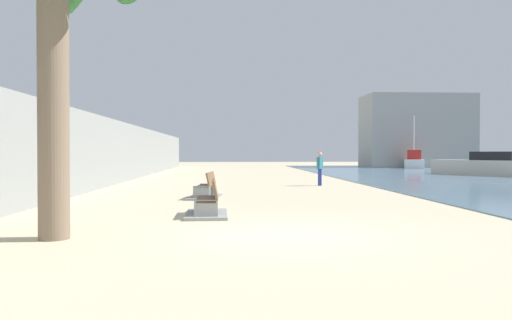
# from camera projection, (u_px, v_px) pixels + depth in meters

# --- Properties ---
(ground_plane) EXTENTS (120.00, 120.00, 0.00)m
(ground_plane) POSITION_uv_depth(u_px,v_px,m) (248.00, 182.00, 28.33)
(ground_plane) COLOR beige
(seawall) EXTENTS (0.80, 64.00, 3.44)m
(seawall) POSITION_uv_depth(u_px,v_px,m) (115.00, 152.00, 27.89)
(seawall) COLOR gray
(seawall) RESTS_ON ground
(bench_near) EXTENTS (1.15, 2.12, 0.98)m
(bench_near) POSITION_uv_depth(u_px,v_px,m) (208.00, 207.00, 13.39)
(bench_near) COLOR gray
(bench_near) RESTS_ON ground
(bench_far) EXTENTS (1.33, 2.21, 0.98)m
(bench_far) POSITION_uv_depth(u_px,v_px,m) (206.00, 192.00, 18.57)
(bench_far) COLOR gray
(bench_far) RESTS_ON ground
(person_walking) EXTENTS (0.40, 0.40, 1.74)m
(person_walking) POSITION_uv_depth(u_px,v_px,m) (320.00, 166.00, 25.42)
(person_walking) COLOR navy
(person_walking) RESTS_ON ground
(boat_far_right) EXTENTS (3.24, 4.58, 5.62)m
(boat_far_right) POSITION_uv_depth(u_px,v_px,m) (414.00, 161.00, 52.90)
(boat_far_right) COLOR white
(boat_far_right) RESTS_ON water_bay
(boat_nearest) EXTENTS (5.41, 6.94, 1.73)m
(boat_nearest) POSITION_uv_depth(u_px,v_px,m) (482.00, 166.00, 36.22)
(boat_nearest) COLOR beige
(boat_nearest) RESTS_ON water_bay
(harbor_building) EXTENTS (12.00, 6.00, 8.27)m
(harbor_building) POSITION_uv_depth(u_px,v_px,m) (416.00, 131.00, 57.36)
(harbor_building) COLOR #9E9E99
(harbor_building) RESTS_ON ground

